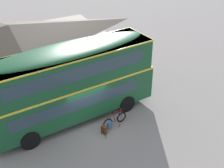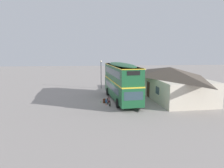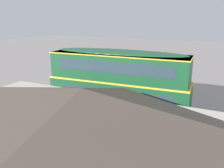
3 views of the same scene
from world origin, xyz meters
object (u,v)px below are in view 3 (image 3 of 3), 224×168
at_px(double_decker_bus, 118,79).
at_px(backpack_on_ground, 119,98).
at_px(water_bottle_red_squeeze, 108,99).
at_px(water_bottle_green_metal, 123,99).
at_px(touring_bicycle, 108,97).

xyz_separation_m(double_decker_bus, backpack_on_ground, (1.02, -2.24, -2.35)).
height_order(water_bottle_red_squeeze, water_bottle_green_metal, water_bottle_green_metal).
height_order(touring_bicycle, backpack_on_ground, touring_bicycle).
relative_size(double_decker_bus, backpack_on_ground, 18.32).
relative_size(backpack_on_ground, water_bottle_green_metal, 2.52).
bearing_deg(touring_bicycle, water_bottle_red_squeeze, -50.32).
distance_m(double_decker_bus, water_bottle_green_metal, 3.80).
bearing_deg(water_bottle_green_metal, backpack_on_ground, 75.03).
height_order(double_decker_bus, water_bottle_green_metal, double_decker_bus).
xyz_separation_m(double_decker_bus, touring_bicycle, (1.88, -1.84, -2.27)).
xyz_separation_m(double_decker_bus, water_bottle_green_metal, (0.90, -2.68, -2.54)).
distance_m(touring_bicycle, backpack_on_ground, 0.95).
height_order(backpack_on_ground, water_bottle_red_squeeze, backpack_on_ground).
bearing_deg(water_bottle_green_metal, water_bottle_red_squeeze, 25.11).
bearing_deg(double_decker_bus, water_bottle_green_metal, -71.39).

